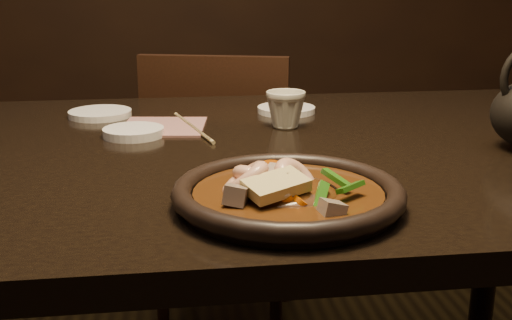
{
  "coord_description": "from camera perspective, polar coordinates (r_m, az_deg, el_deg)",
  "views": [
    {
      "loc": [
        -0.05,
        -1.02,
        1.03
      ],
      "look_at": [
        0.05,
        -0.25,
        0.8
      ],
      "focal_mm": 45.0,
      "sensor_mm": 36.0,
      "label": 1
    }
  ],
  "objects": [
    {
      "name": "soy_dish",
      "position": [
        1.14,
        -10.84,
        2.46
      ],
      "size": [
        0.11,
        0.11,
        0.01
      ],
      "primitive_type": "cylinder",
      "color": "white",
      "rests_on": "table"
    },
    {
      "name": "table",
      "position": [
        1.08,
        -4.38,
        -2.81
      ],
      "size": [
        1.6,
        0.9,
        0.75
      ],
      "color": "black",
      "rests_on": "floor"
    },
    {
      "name": "napkin",
      "position": [
        1.2,
        -8.23,
        2.95
      ],
      "size": [
        0.17,
        0.17,
        0.0
      ],
      "primitive_type": "cube",
      "rotation": [
        0.0,
        0.0,
        -0.14
      ],
      "color": "#925F59",
      "rests_on": "table"
    },
    {
      "name": "stirfry",
      "position": [
        0.79,
        2.37,
        -2.64
      ],
      "size": [
        0.18,
        0.2,
        0.06
      ],
      "color": "#3C1E0B",
      "rests_on": "plate"
    },
    {
      "name": "chair",
      "position": [
        1.78,
        -2.95,
        -2.52
      ],
      "size": [
        0.48,
        0.48,
        0.83
      ],
      "rotation": [
        0.0,
        0.0,
        2.88
      ],
      "color": "black",
      "rests_on": "floor"
    },
    {
      "name": "saucer_left",
      "position": [
        1.32,
        -13.69,
        4.04
      ],
      "size": [
        0.12,
        0.12,
        0.01
      ],
      "primitive_type": "cylinder",
      "color": "white",
      "rests_on": "table"
    },
    {
      "name": "chopsticks",
      "position": [
        1.18,
        -5.63,
        2.93
      ],
      "size": [
        0.07,
        0.24,
        0.01
      ],
      "rotation": [
        0.0,
        0.0,
        0.25
      ],
      "color": "tan",
      "rests_on": "table"
    },
    {
      "name": "saucer_right",
      "position": [
        1.32,
        2.71,
        4.5
      ],
      "size": [
        0.12,
        0.12,
        0.01
      ],
      "primitive_type": "cylinder",
      "color": "white",
      "rests_on": "table"
    },
    {
      "name": "plate",
      "position": [
        0.79,
        2.87,
        -3.08
      ],
      "size": [
        0.29,
        0.29,
        0.03
      ],
      "color": "black",
      "rests_on": "table"
    },
    {
      "name": "tea_cup",
      "position": [
        1.18,
        2.65,
        4.62
      ],
      "size": [
        0.09,
        0.08,
        0.07
      ],
      "primitive_type": "imported",
      "rotation": [
        0.0,
        0.0,
        -0.21
      ],
      "color": "beige",
      "rests_on": "table"
    }
  ]
}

